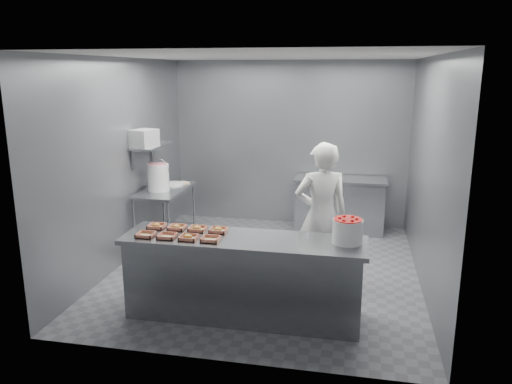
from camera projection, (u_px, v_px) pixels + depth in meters
floor at (266, 269)px, 6.78m from camera, size 4.50×4.50×0.00m
ceiling at (267, 56)px, 6.11m from camera, size 4.50×4.50×0.00m
wall_back at (290, 144)px, 8.59m from camera, size 4.00×0.04×2.80m
wall_left at (123, 162)px, 6.83m from camera, size 0.04×4.50×2.80m
wall_right at (428, 174)px, 6.06m from camera, size 0.04×4.50×2.80m
service_counter at (244, 277)px, 5.38m from camera, size 2.60×0.70×0.90m
prep_table at (166, 209)px, 7.52m from camera, size 0.60×1.20×0.90m
back_counter at (339, 205)px, 8.30m from camera, size 1.50×0.60×0.90m
wall_shelf at (152, 146)px, 7.33m from camera, size 0.35×0.90×0.03m
tray_0 at (146, 235)px, 5.33m from camera, size 0.19×0.18×0.04m
tray_1 at (167, 236)px, 5.28m from camera, size 0.19×0.18×0.04m
tray_2 at (188, 237)px, 5.24m from camera, size 0.19×0.18×0.06m
tray_3 at (211, 239)px, 5.19m from camera, size 0.19×0.18×0.04m
tray_4 at (157, 226)px, 5.62m from camera, size 0.19×0.18×0.06m
tray_5 at (177, 227)px, 5.57m from camera, size 0.19×0.18×0.06m
tray_6 at (197, 228)px, 5.52m from camera, size 0.19×0.18×0.06m
tray_7 at (218, 230)px, 5.48m from camera, size 0.19×0.18×0.06m
worker at (321, 215)px, 6.10m from camera, size 0.76×0.61×1.81m
strawberry_tub at (348, 230)px, 5.10m from camera, size 0.31×0.31×0.26m
glaze_bucket at (158, 177)px, 7.32m from camera, size 0.33×0.31×0.48m
bucket_lid at (173, 184)px, 7.73m from camera, size 0.39×0.39×0.03m
rag at (184, 183)px, 7.84m from camera, size 0.19×0.18×0.02m
appliance at (144, 138)px, 7.04m from camera, size 0.38×0.41×0.25m
paper_stack at (325, 177)px, 8.24m from camera, size 0.31×0.23×0.04m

